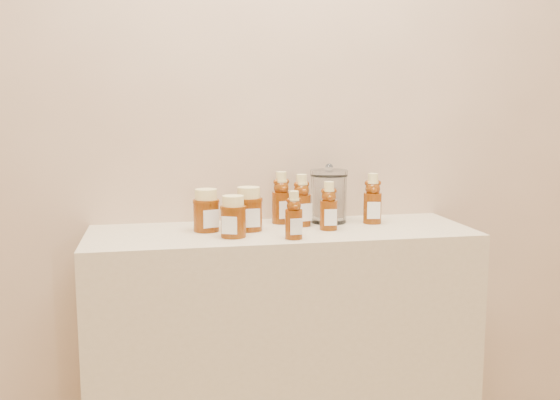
{
  "coord_description": "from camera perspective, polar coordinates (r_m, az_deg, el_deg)",
  "views": [
    {
      "loc": [
        -0.38,
        -0.33,
        1.29
      ],
      "look_at": [
        -0.01,
        1.52,
        1.0
      ],
      "focal_mm": 40.0,
      "sensor_mm": 36.0,
      "label": 1
    }
  ],
  "objects": [
    {
      "name": "wall_back",
      "position": [
        2.11,
        -0.92,
        10.36
      ],
      "size": [
        3.5,
        0.02,
        2.7
      ],
      "primitive_type": "cube",
      "color": "tan",
      "rests_on": "ground"
    },
    {
      "name": "honey_jar_left",
      "position": [
        1.94,
        -6.76,
        -0.93
      ],
      "size": [
        0.1,
        0.1,
        0.13
      ],
      "primitive_type": null,
      "rotation": [
        0.0,
        0.0,
        0.29
      ],
      "color": "#5C2507",
      "rests_on": "display_table"
    },
    {
      "name": "honey_jar_back",
      "position": [
        1.94,
        -2.87,
        -0.81
      ],
      "size": [
        0.09,
        0.09,
        0.14
      ],
      "primitive_type": null,
      "rotation": [
        0.0,
        0.0,
        0.07
      ],
      "color": "#5C2507",
      "rests_on": "display_table"
    },
    {
      "name": "display_table",
      "position": [
        2.09,
        0.16,
        -14.94
      ],
      "size": [
        1.2,
        0.4,
        0.9
      ],
      "primitive_type": "cube",
      "color": "#C5B490",
      "rests_on": "ground"
    },
    {
      "name": "bear_bottle_back_right",
      "position": [
        2.08,
        8.47,
        0.44
      ],
      "size": [
        0.07,
        0.07,
        0.19
      ],
      "primitive_type": null,
      "rotation": [
        0.0,
        0.0,
        -0.19
      ],
      "color": "#5C2507",
      "rests_on": "display_table"
    },
    {
      "name": "honey_jar_front",
      "position": [
        1.85,
        -4.3,
        -1.51
      ],
      "size": [
        0.1,
        0.1,
        0.12
      ],
      "primitive_type": null,
      "rotation": [
        0.0,
        0.0,
        -0.43
      ],
      "color": "#5C2507",
      "rests_on": "display_table"
    },
    {
      "name": "bear_bottle_back_mid",
      "position": [
        2.01,
        1.98,
        0.29
      ],
      "size": [
        0.08,
        0.08,
        0.19
      ],
      "primitive_type": null,
      "rotation": [
        0.0,
        0.0,
        0.27
      ],
      "color": "#5C2507",
      "rests_on": "display_table"
    },
    {
      "name": "bear_bottle_front_left",
      "position": [
        1.81,
        1.27,
        -1.09
      ],
      "size": [
        0.06,
        0.06,
        0.16
      ],
      "primitive_type": null,
      "rotation": [
        0.0,
        0.0,
        0.07
      ],
      "color": "#5C2507",
      "rests_on": "display_table"
    },
    {
      "name": "glass_canister",
      "position": [
        2.07,
        4.48,
        0.55
      ],
      "size": [
        0.16,
        0.16,
        0.19
      ],
      "primitive_type": null,
      "rotation": [
        0.0,
        0.0,
        -0.41
      ],
      "color": "white",
      "rests_on": "display_table"
    },
    {
      "name": "bear_bottle_front_right",
      "position": [
        1.95,
        4.48,
        -0.24
      ],
      "size": [
        0.06,
        0.06,
        0.17
      ],
      "primitive_type": null,
      "rotation": [
        0.0,
        0.0,
        -0.05
      ],
      "color": "#5C2507",
      "rests_on": "display_table"
    },
    {
      "name": "bear_bottle_back_left",
      "position": [
        2.05,
        0.12,
        0.53
      ],
      "size": [
        0.08,
        0.08,
        0.19
      ],
      "primitive_type": null,
      "rotation": [
        0.0,
        0.0,
        0.24
      ],
      "color": "#5C2507",
      "rests_on": "display_table"
    }
  ]
}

